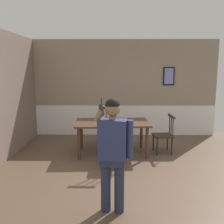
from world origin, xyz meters
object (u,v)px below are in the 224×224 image
at_px(chair_by_doorway, 164,135).
at_px(person_figure, 113,149).
at_px(chair_near_window, 111,126).
at_px(chair_at_table_head, 114,145).
at_px(dining_table, 112,125).

relative_size(chair_by_doorway, person_figure, 0.56).
distance_m(chair_by_doorway, person_figure, 2.92).
bearing_deg(chair_near_window, chair_at_table_head, 93.20).
bearing_deg(chair_near_window, chair_by_doorway, 147.83).
distance_m(dining_table, chair_at_table_head, 0.91).
height_order(chair_by_doorway, person_figure, person_figure).
bearing_deg(person_figure, chair_near_window, -80.99).
distance_m(chair_by_doorway, chair_at_table_head, 1.53).
bearing_deg(chair_by_doorway, chair_near_window, 51.88).
relative_size(chair_by_doorway, chair_at_table_head, 0.97).
bearing_deg(chair_at_table_head, chair_by_doorway, 40.41).
bearing_deg(chair_at_table_head, person_figure, -88.76).
xyz_separation_m(chair_near_window, person_figure, (0.09, -3.43, 0.46)).
bearing_deg(chair_near_window, person_figure, 91.53).
height_order(chair_by_doorway, chair_at_table_head, chair_at_table_head).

